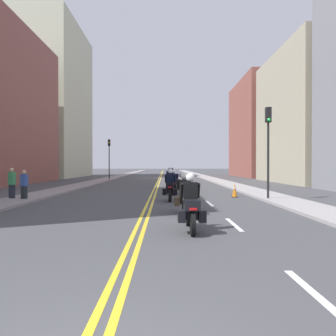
{
  "coord_description": "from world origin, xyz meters",
  "views": [
    {
      "loc": [
        0.74,
        -2.88,
        1.87
      ],
      "look_at": [
        0.97,
        23.1,
        1.66
      ],
      "focal_mm": 36.96,
      "sensor_mm": 36.0,
      "label": 1
    }
  ],
  "objects_px": {
    "motorcycle_0": "(191,208)",
    "motorcycle_2": "(170,188)",
    "motorcycle_4": "(171,181)",
    "pedestrian_1": "(24,185)",
    "traffic_light_far": "(109,152)",
    "motorcycle_6": "(172,177)",
    "motorcycle_5": "(170,179)",
    "motorcycle_1": "(184,197)",
    "motorcycle_3": "(174,184)",
    "traffic_cone_0": "(235,190)",
    "traffic_light_near": "(268,137)",
    "pedestrian_0": "(12,184)"
  },
  "relations": [
    {
      "from": "motorcycle_5",
      "to": "traffic_cone_0",
      "type": "height_order",
      "value": "motorcycle_5"
    },
    {
      "from": "motorcycle_0",
      "to": "motorcycle_5",
      "type": "relative_size",
      "value": 1.05
    },
    {
      "from": "motorcycle_1",
      "to": "pedestrian_1",
      "type": "relative_size",
      "value": 1.34
    },
    {
      "from": "motorcycle_4",
      "to": "traffic_light_near",
      "type": "relative_size",
      "value": 0.45
    },
    {
      "from": "motorcycle_4",
      "to": "pedestrian_0",
      "type": "height_order",
      "value": "pedestrian_0"
    },
    {
      "from": "motorcycle_3",
      "to": "traffic_light_far",
      "type": "bearing_deg",
      "value": 111.62
    },
    {
      "from": "traffic_light_near",
      "to": "traffic_light_far",
      "type": "relative_size",
      "value": 0.97
    },
    {
      "from": "motorcycle_2",
      "to": "pedestrian_1",
      "type": "distance_m",
      "value": 7.64
    },
    {
      "from": "traffic_cone_0",
      "to": "pedestrian_1",
      "type": "height_order",
      "value": "pedestrian_1"
    },
    {
      "from": "motorcycle_5",
      "to": "traffic_light_far",
      "type": "xyz_separation_m",
      "value": [
        -7.38,
        12.89,
        2.83
      ]
    },
    {
      "from": "motorcycle_0",
      "to": "motorcycle_1",
      "type": "bearing_deg",
      "value": 89.04
    },
    {
      "from": "traffic_cone_0",
      "to": "traffic_light_far",
      "type": "relative_size",
      "value": 0.16
    },
    {
      "from": "pedestrian_0",
      "to": "motorcycle_6",
      "type": "bearing_deg",
      "value": 90.1
    },
    {
      "from": "motorcycle_3",
      "to": "pedestrian_0",
      "type": "xyz_separation_m",
      "value": [
        -8.69,
        -3.51,
        0.24
      ]
    },
    {
      "from": "pedestrian_1",
      "to": "motorcycle_2",
      "type": "bearing_deg",
      "value": -153.42
    },
    {
      "from": "motorcycle_2",
      "to": "pedestrian_0",
      "type": "xyz_separation_m",
      "value": [
        -8.42,
        0.34,
        0.22
      ]
    },
    {
      "from": "motorcycle_3",
      "to": "pedestrian_1",
      "type": "xyz_separation_m",
      "value": [
        -7.91,
        -3.84,
        0.18
      ]
    },
    {
      "from": "motorcycle_2",
      "to": "motorcycle_1",
      "type": "bearing_deg",
      "value": -82.05
    },
    {
      "from": "motorcycle_2",
      "to": "pedestrian_1",
      "type": "bearing_deg",
      "value": -177.87
    },
    {
      "from": "motorcycle_2",
      "to": "motorcycle_4",
      "type": "relative_size",
      "value": 0.98
    },
    {
      "from": "motorcycle_0",
      "to": "motorcycle_2",
      "type": "relative_size",
      "value": 1.01
    },
    {
      "from": "motorcycle_6",
      "to": "traffic_light_near",
      "type": "relative_size",
      "value": 0.45
    },
    {
      "from": "motorcycle_0",
      "to": "traffic_cone_0",
      "type": "height_order",
      "value": "motorcycle_0"
    },
    {
      "from": "motorcycle_1",
      "to": "traffic_cone_0",
      "type": "bearing_deg",
      "value": 65.37
    },
    {
      "from": "motorcycle_1",
      "to": "traffic_light_far",
      "type": "xyz_separation_m",
      "value": [
        -7.71,
        29.76,
        2.84
      ]
    },
    {
      "from": "motorcycle_1",
      "to": "motorcycle_4",
      "type": "relative_size",
      "value": 0.98
    },
    {
      "from": "motorcycle_0",
      "to": "motorcycle_1",
      "type": "height_order",
      "value": "motorcycle_0"
    },
    {
      "from": "motorcycle_3",
      "to": "motorcycle_4",
      "type": "bearing_deg",
      "value": 93.71
    },
    {
      "from": "motorcycle_4",
      "to": "pedestrian_1",
      "type": "xyz_separation_m",
      "value": [
        -7.8,
        -7.84,
        0.18
      ]
    },
    {
      "from": "motorcycle_5",
      "to": "motorcycle_0",
      "type": "bearing_deg",
      "value": -92.26
    },
    {
      "from": "traffic_light_near",
      "to": "pedestrian_1",
      "type": "bearing_deg",
      "value": -179.08
    },
    {
      "from": "traffic_light_far",
      "to": "motorcycle_6",
      "type": "bearing_deg",
      "value": -46.24
    },
    {
      "from": "motorcycle_3",
      "to": "motorcycle_4",
      "type": "distance_m",
      "value": 4.01
    },
    {
      "from": "traffic_cone_0",
      "to": "motorcycle_4",
      "type": "bearing_deg",
      "value": 122.34
    },
    {
      "from": "motorcycle_4",
      "to": "pedestrian_1",
      "type": "distance_m",
      "value": 11.06
    },
    {
      "from": "motorcycle_3",
      "to": "motorcycle_5",
      "type": "xyz_separation_m",
      "value": [
        -0.14,
        8.35,
        0.01
      ]
    },
    {
      "from": "motorcycle_5",
      "to": "pedestrian_1",
      "type": "bearing_deg",
      "value": -125.68
    },
    {
      "from": "motorcycle_1",
      "to": "motorcycle_2",
      "type": "distance_m",
      "value": 4.7
    },
    {
      "from": "traffic_light_far",
      "to": "pedestrian_0",
      "type": "distance_m",
      "value": 24.91
    },
    {
      "from": "pedestrian_0",
      "to": "pedestrian_1",
      "type": "relative_size",
      "value": 1.07
    },
    {
      "from": "traffic_light_near",
      "to": "traffic_light_far",
      "type": "distance_m",
      "value": 27.81
    },
    {
      "from": "motorcycle_5",
      "to": "motorcycle_4",
      "type": "bearing_deg",
      "value": -92.8
    },
    {
      "from": "motorcycle_0",
      "to": "motorcycle_2",
      "type": "height_order",
      "value": "motorcycle_2"
    },
    {
      "from": "motorcycle_2",
      "to": "pedestrian_1",
      "type": "relative_size",
      "value": 1.34
    },
    {
      "from": "motorcycle_4",
      "to": "traffic_cone_0",
      "type": "relative_size",
      "value": 2.69
    },
    {
      "from": "motorcycle_3",
      "to": "pedestrian_1",
      "type": "relative_size",
      "value": 1.41
    },
    {
      "from": "motorcycle_1",
      "to": "traffic_cone_0",
      "type": "distance_m",
      "value": 7.56
    },
    {
      "from": "traffic_light_far",
      "to": "traffic_light_near",
      "type": "bearing_deg",
      "value": -63.39
    },
    {
      "from": "motorcycle_1",
      "to": "motorcycle_3",
      "type": "bearing_deg",
      "value": 92.94
    },
    {
      "from": "motorcycle_4",
      "to": "traffic_cone_0",
      "type": "xyz_separation_m",
      "value": [
        3.65,
        -5.76,
        -0.24
      ]
    }
  ]
}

